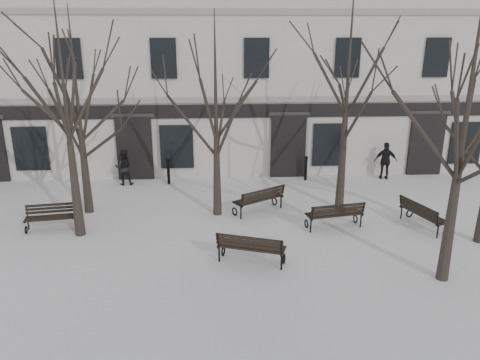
{
  "coord_description": "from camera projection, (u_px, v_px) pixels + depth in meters",
  "views": [
    {
      "loc": [
        0.14,
        -12.85,
        6.64
      ],
      "look_at": [
        1.01,
        3.0,
        1.47
      ],
      "focal_mm": 35.0,
      "sensor_mm": 36.0,
      "label": 1
    }
  ],
  "objects": [
    {
      "name": "ground",
      "position": [
        212.0,
        257.0,
        14.25
      ],
      "size": [
        100.0,
        100.0,
        0.0
      ],
      "primitive_type": "plane",
      "color": "white",
      "rests_on": "ground"
    },
    {
      "name": "building",
      "position": [
        211.0,
        50.0,
        24.85
      ],
      "size": [
        40.4,
        10.2,
        11.4
      ],
      "color": "beige",
      "rests_on": "ground"
    },
    {
      "name": "tree_1",
      "position": [
        64.0,
        91.0,
        14.29
      ],
      "size": [
        5.38,
        5.38,
        7.68
      ],
      "color": "black",
      "rests_on": "ground"
    },
    {
      "name": "tree_2",
      "position": [
        470.0,
        88.0,
        11.38
      ],
      "size": [
        5.87,
        5.87,
        8.38
      ],
      "color": "black",
      "rests_on": "ground"
    },
    {
      "name": "tree_4",
      "position": [
        76.0,
        88.0,
        16.31
      ],
      "size": [
        5.19,
        5.19,
        7.42
      ],
      "color": "black",
      "rests_on": "ground"
    },
    {
      "name": "tree_5",
      "position": [
        216.0,
        92.0,
        16.12
      ],
      "size": [
        5.09,
        5.09,
        7.27
      ],
      "color": "black",
      "rests_on": "ground"
    },
    {
      "name": "tree_6",
      "position": [
        349.0,
        69.0,
        16.48
      ],
      "size": [
        5.9,
        5.9,
        8.43
      ],
      "color": "black",
      "rests_on": "ground"
    },
    {
      "name": "bench_1",
      "position": [
        251.0,
        247.0,
        13.67
      ],
      "size": [
        2.09,
        1.31,
        1.0
      ],
      "rotation": [
        0.0,
        0.0,
        2.82
      ],
      "color": "black",
      "rests_on": "ground"
    },
    {
      "name": "bench_2",
      "position": [
        335.0,
        214.0,
        16.11
      ],
      "size": [
        2.05,
        1.05,
        0.99
      ],
      "rotation": [
        0.0,
        0.0,
        3.32
      ],
      "color": "black",
      "rests_on": "ground"
    },
    {
      "name": "bench_3",
      "position": [
        52.0,
        216.0,
        16.08
      ],
      "size": [
        1.81,
        0.88,
        0.88
      ],
      "rotation": [
        0.0,
        0.0,
        0.15
      ],
      "color": "black",
      "rests_on": "ground"
    },
    {
      "name": "bench_4",
      "position": [
        260.0,
        199.0,
        17.52
      ],
      "size": [
        2.05,
        1.65,
        1.01
      ],
      "rotation": [
        0.0,
        0.0,
        3.7
      ],
      "color": "black",
      "rests_on": "ground"
    },
    {
      "name": "bench_5",
      "position": [
        422.0,
        214.0,
        16.18
      ],
      "size": [
        1.23,
        2.0,
        0.96
      ],
      "rotation": [
        0.0,
        0.0,
        1.88
      ],
      "color": "black",
      "rests_on": "ground"
    },
    {
      "name": "bollard_a",
      "position": [
        168.0,
        170.0,
        20.71
      ],
      "size": [
        0.15,
        0.15,
        1.19
      ],
      "color": "black",
      "rests_on": "ground"
    },
    {
      "name": "bollard_b",
      "position": [
        306.0,
        167.0,
        21.25
      ],
      "size": [
        0.15,
        0.15,
        1.14
      ],
      "color": "black",
      "rests_on": "ground"
    },
    {
      "name": "pedestrian_b",
      "position": [
        125.0,
        184.0,
        20.84
      ],
      "size": [
        0.81,
        0.64,
        1.59
      ],
      "primitive_type": "imported",
      "rotation": [
        0.0,
        0.0,
        3.2
      ],
      "color": "black",
      "rests_on": "ground"
    },
    {
      "name": "pedestrian_c",
      "position": [
        384.0,
        179.0,
        21.63
      ],
      "size": [
        1.07,
        0.61,
        1.72
      ],
      "primitive_type": "imported",
      "rotation": [
        0.0,
        0.0,
        2.94
      ],
      "color": "black",
      "rests_on": "ground"
    }
  ]
}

